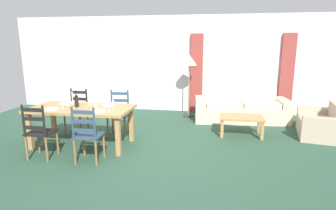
# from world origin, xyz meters

# --- Properties ---
(ground_plane) EXTENTS (9.60, 9.60, 0.02)m
(ground_plane) POSITION_xyz_m (0.00, 0.00, -0.01)
(ground_plane) COLOR #2A4B38
(wall_far) EXTENTS (9.60, 0.16, 2.70)m
(wall_far) POSITION_xyz_m (0.00, 3.30, 1.35)
(wall_far) COLOR silver
(wall_far) RESTS_ON ground_plane
(curtain_panel_left) EXTENTS (0.35, 0.08, 2.20)m
(curtain_panel_left) POSITION_xyz_m (0.68, 3.16, 1.10)
(curtain_panel_left) COLOR #943A34
(curtain_panel_left) RESTS_ON ground_plane
(curtain_panel_right) EXTENTS (0.35, 0.08, 2.20)m
(curtain_panel_right) POSITION_xyz_m (3.08, 3.16, 1.10)
(curtain_panel_right) COLOR #943A34
(curtain_panel_right) RESTS_ON ground_plane
(dining_table) EXTENTS (1.90, 0.96, 0.75)m
(dining_table) POSITION_xyz_m (-1.25, 0.09, 0.66)
(dining_table) COLOR #B0804B
(dining_table) RESTS_ON ground_plane
(dining_chair_near_left) EXTENTS (0.43, 0.41, 0.96)m
(dining_chair_near_left) POSITION_xyz_m (-1.66, -0.63, 0.48)
(dining_chair_near_left) COLOR black
(dining_chair_near_left) RESTS_ON ground_plane
(dining_chair_near_right) EXTENTS (0.43, 0.41, 0.96)m
(dining_chair_near_right) POSITION_xyz_m (-0.79, -0.63, 0.48)
(dining_chair_near_right) COLOR #2D4359
(dining_chair_near_right) RESTS_ON ground_plane
(dining_chair_far_left) EXTENTS (0.42, 0.40, 0.96)m
(dining_chair_far_left) POSITION_xyz_m (-1.73, 0.82, 0.48)
(dining_chair_far_left) COLOR black
(dining_chair_far_left) RESTS_ON ground_plane
(dining_chair_far_right) EXTENTS (0.45, 0.43, 0.96)m
(dining_chair_far_right) POSITION_xyz_m (-0.78, 0.82, 0.48)
(dining_chair_far_right) COLOR navy
(dining_chair_far_right) RESTS_ON ground_plane
(dinner_plate_near_left) EXTENTS (0.24, 0.24, 0.02)m
(dinner_plate_near_left) POSITION_xyz_m (-1.70, -0.16, 0.76)
(dinner_plate_near_left) COLOR white
(dinner_plate_near_left) RESTS_ON dining_table
(fork_near_left) EXTENTS (0.03, 0.17, 0.01)m
(fork_near_left) POSITION_xyz_m (-1.85, -0.16, 0.75)
(fork_near_left) COLOR silver
(fork_near_left) RESTS_ON dining_table
(dinner_plate_near_right) EXTENTS (0.24, 0.24, 0.02)m
(dinner_plate_near_right) POSITION_xyz_m (-0.80, -0.16, 0.76)
(dinner_plate_near_right) COLOR white
(dinner_plate_near_right) RESTS_ON dining_table
(fork_near_right) EXTENTS (0.02, 0.17, 0.01)m
(fork_near_right) POSITION_xyz_m (-0.95, -0.16, 0.75)
(fork_near_right) COLOR silver
(fork_near_right) RESTS_ON dining_table
(dinner_plate_far_left) EXTENTS (0.24, 0.24, 0.02)m
(dinner_plate_far_left) POSITION_xyz_m (-1.70, 0.34, 0.76)
(dinner_plate_far_left) COLOR white
(dinner_plate_far_left) RESTS_ON dining_table
(fork_far_left) EXTENTS (0.03, 0.17, 0.01)m
(fork_far_left) POSITION_xyz_m (-1.85, 0.34, 0.75)
(fork_far_left) COLOR silver
(fork_far_left) RESTS_ON dining_table
(dinner_plate_far_right) EXTENTS (0.24, 0.24, 0.02)m
(dinner_plate_far_right) POSITION_xyz_m (-0.80, 0.34, 0.76)
(dinner_plate_far_right) COLOR white
(dinner_plate_far_right) RESTS_ON dining_table
(fork_far_right) EXTENTS (0.03, 0.17, 0.01)m
(fork_far_right) POSITION_xyz_m (-0.95, 0.34, 0.75)
(fork_far_right) COLOR silver
(fork_far_right) RESTS_ON dining_table
(wine_bottle) EXTENTS (0.07, 0.07, 0.32)m
(wine_bottle) POSITION_xyz_m (-1.34, 0.10, 0.87)
(wine_bottle) COLOR black
(wine_bottle) RESTS_ON dining_table
(wine_glass_near_left) EXTENTS (0.06, 0.06, 0.16)m
(wine_glass_near_left) POSITION_xyz_m (-1.54, -0.04, 0.86)
(wine_glass_near_left) COLOR white
(wine_glass_near_left) RESTS_ON dining_table
(wine_glass_near_right) EXTENTS (0.06, 0.06, 0.16)m
(wine_glass_near_right) POSITION_xyz_m (-0.64, -0.05, 0.86)
(wine_glass_near_right) COLOR white
(wine_glass_near_right) RESTS_ON dining_table
(wine_glass_far_left) EXTENTS (0.06, 0.06, 0.16)m
(wine_glass_far_left) POSITION_xyz_m (-1.57, 0.22, 0.86)
(wine_glass_far_left) COLOR white
(wine_glass_far_left) RESTS_ON dining_table
(wine_glass_far_right) EXTENTS (0.06, 0.06, 0.16)m
(wine_glass_far_right) POSITION_xyz_m (-0.67, 0.23, 0.86)
(wine_glass_far_right) COLOR white
(wine_glass_far_right) RESTS_ON dining_table
(coffee_cup_primary) EXTENTS (0.07, 0.07, 0.09)m
(coffee_cup_primary) POSITION_xyz_m (-0.99, 0.16, 0.80)
(coffee_cup_primary) COLOR beige
(coffee_cup_primary) RESTS_ON dining_table
(candle_tall) EXTENTS (0.05, 0.05, 0.30)m
(candle_tall) POSITION_xyz_m (-1.43, 0.11, 0.84)
(candle_tall) COLOR #998C66
(candle_tall) RESTS_ON dining_table
(candle_short) EXTENTS (0.05, 0.05, 0.19)m
(candle_short) POSITION_xyz_m (-1.05, 0.05, 0.80)
(candle_short) COLOR #998C66
(candle_short) RESTS_ON dining_table
(couch) EXTENTS (2.35, 1.01, 0.80)m
(couch) POSITION_xyz_m (1.87, 2.44, 0.29)
(couch) COLOR beige
(couch) RESTS_ON ground_plane
(coffee_table) EXTENTS (0.90, 0.56, 0.42)m
(coffee_table) POSITION_xyz_m (1.80, 1.23, 0.36)
(coffee_table) COLOR #B0804B
(coffee_table) RESTS_ON ground_plane
(armchair_upholstered) EXTENTS (0.99, 1.28, 0.72)m
(armchair_upholstered) POSITION_xyz_m (3.49, 1.46, 0.25)
(armchair_upholstered) COLOR #BAA58D
(armchair_upholstered) RESTS_ON ground_plane
(standing_lamp) EXTENTS (0.40, 0.40, 1.64)m
(standing_lamp) POSITION_xyz_m (0.53, 2.63, 1.41)
(standing_lamp) COLOR #332D28
(standing_lamp) RESTS_ON ground_plane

